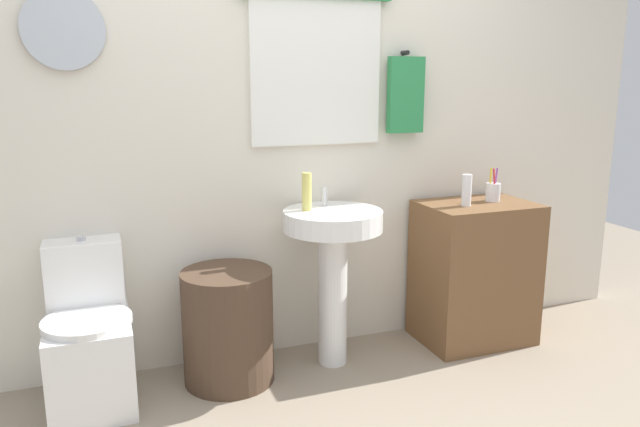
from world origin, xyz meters
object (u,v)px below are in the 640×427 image
object	(u,v)px
wooden_cabinet	(474,272)
soap_bottle	(307,192)
lotion_bottle	(467,190)
toothbrush_cup	(493,192)
pedestal_sink	(333,251)
toilet	(89,342)
laundry_hamper	(228,326)

from	to	relation	value
wooden_cabinet	soap_bottle	xyz separation A→B (m)	(-0.97, 0.05, 0.51)
lotion_bottle	toothbrush_cup	xyz separation A→B (m)	(0.21, 0.06, -0.03)
soap_bottle	pedestal_sink	bearing A→B (deg)	-22.62
toothbrush_cup	soap_bottle	bearing A→B (deg)	178.41
toilet	laundry_hamper	distance (m)	0.63
pedestal_sink	toothbrush_cup	bearing A→B (deg)	1.20
laundry_hamper	wooden_cabinet	xyz separation A→B (m)	(1.40, 0.00, 0.12)
laundry_hamper	lotion_bottle	xyz separation A→B (m)	(1.29, -0.04, 0.60)
toilet	lotion_bottle	size ratio (longest dim) A/B	4.40
soap_bottle	lotion_bottle	world-z (taller)	soap_bottle
lotion_bottle	pedestal_sink	bearing A→B (deg)	176.93
laundry_hamper	soap_bottle	distance (m)	0.76
toothbrush_cup	pedestal_sink	bearing A→B (deg)	-178.80
soap_bottle	toothbrush_cup	world-z (taller)	soap_bottle
laundry_hamper	pedestal_sink	size ratio (longest dim) A/B	0.69
laundry_hamper	wooden_cabinet	world-z (taller)	wooden_cabinet
laundry_hamper	toothbrush_cup	world-z (taller)	toothbrush_cup
toilet	toothbrush_cup	bearing A→B (deg)	-0.32
pedestal_sink	soap_bottle	distance (m)	0.33
pedestal_sink	lotion_bottle	bearing A→B (deg)	-3.07
lotion_bottle	toothbrush_cup	world-z (taller)	toothbrush_cup
toilet	laundry_hamper	size ratio (longest dim) A/B	1.34
toilet	pedestal_sink	distance (m)	1.22
pedestal_sink	wooden_cabinet	xyz separation A→B (m)	(0.85, -0.00, -0.21)
lotion_bottle	toothbrush_cup	size ratio (longest dim) A/B	0.92
laundry_hamper	pedestal_sink	distance (m)	0.63
laundry_hamper	lotion_bottle	bearing A→B (deg)	-1.77
laundry_hamper	lotion_bottle	distance (m)	1.42
toilet	soap_bottle	size ratio (longest dim) A/B	3.97
toilet	lotion_bottle	xyz separation A→B (m)	(1.92, -0.07, 0.59)
wooden_cabinet	lotion_bottle	distance (m)	0.49
toilet	wooden_cabinet	world-z (taller)	wooden_cabinet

